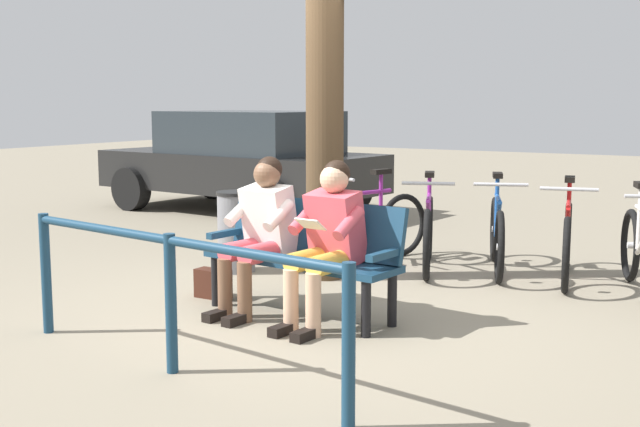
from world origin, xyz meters
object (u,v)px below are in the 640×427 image
at_px(bicycle_purple, 428,233).
at_px(bicycle_red, 567,241).
at_px(handbag, 213,284).
at_px(tree_trunk, 325,97).
at_px(parked_car, 243,159).
at_px(person_companion, 260,227).
at_px(litter_bin, 236,231).
at_px(bicycle_green, 497,234).
at_px(bicycle_blue, 368,227).
at_px(person_reading, 327,235).
at_px(bench, 306,249).

bearing_deg(bicycle_purple, bicycle_red, 76.70).
distance_m(handbag, tree_trunk, 1.96).
bearing_deg(bicycle_purple, parked_car, -143.47).
distance_m(person_companion, handbag, 0.82).
height_order(litter_bin, bicycle_green, bicycle_green).
xyz_separation_m(person_companion, bicycle_green, (-1.08, -2.37, -0.30)).
distance_m(bicycle_purple, bicycle_blue, 0.67).
distance_m(person_companion, bicycle_blue, 2.17).
bearing_deg(person_reading, bicycle_red, -109.04).
relative_size(bicycle_red, parked_car, 0.38).
distance_m(person_companion, parked_car, 5.76).
bearing_deg(bench, handbag, 5.03).
distance_m(handbag, parked_car, 5.33).
bearing_deg(person_reading, bicycle_blue, -63.45).
xyz_separation_m(bench, person_reading, (-0.30, 0.20, 0.16)).
xyz_separation_m(bicycle_purple, bicycle_blue, (0.67, -0.01, 0.00)).
xyz_separation_m(litter_bin, bicycle_purple, (-1.54, -1.03, -0.03)).
xyz_separation_m(tree_trunk, litter_bin, (0.86, 0.21, -1.27)).
relative_size(handbag, bicycle_purple, 0.19).
bearing_deg(bicycle_red, bicycle_purple, -94.57).
relative_size(handbag, bicycle_red, 0.18).
height_order(bicycle_red, bicycle_purple, same).
xyz_separation_m(bicycle_green, bicycle_blue, (1.27, 0.23, 0.00)).
bearing_deg(tree_trunk, person_reading, 121.33).
distance_m(bench, person_reading, 0.39).
bearing_deg(bicycle_blue, bicycle_purple, 107.91).
bearing_deg(tree_trunk, bench, 114.34).
xyz_separation_m(litter_bin, bicycle_green, (-2.14, -1.27, -0.03)).
xyz_separation_m(handbag, parked_car, (2.93, -4.41, 0.65)).
height_order(person_reading, parked_car, parked_car).
height_order(person_reading, bicycle_red, person_reading).
bearing_deg(person_reading, handbag, -3.86).
distance_m(tree_trunk, parked_car, 4.73).
bearing_deg(person_reading, bicycle_purple, -79.87).
height_order(person_reading, person_companion, same).
xyz_separation_m(person_companion, bicycle_blue, (0.19, -2.14, -0.30)).
bearing_deg(person_companion, bench, -152.73).
bearing_deg(handbag, parked_car, -56.41).
bearing_deg(bicycle_green, litter_bin, -80.62).
bearing_deg(bicycle_green, handbag, -58.31).
relative_size(litter_bin, bicycle_green, 0.49).
relative_size(handbag, tree_trunk, 0.09).
bearing_deg(person_companion, bicycle_blue, -78.91).
relative_size(bench, bicycle_blue, 1.02).
relative_size(bench, litter_bin, 2.13).
bearing_deg(bench, bicycle_red, -116.92).
distance_m(person_companion, bicycle_green, 2.62).
xyz_separation_m(bicycle_red, bicycle_blue, (1.94, 0.18, 0.00)).
bearing_deg(parked_car, person_companion, 132.75).
distance_m(tree_trunk, bicycle_green, 2.11).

